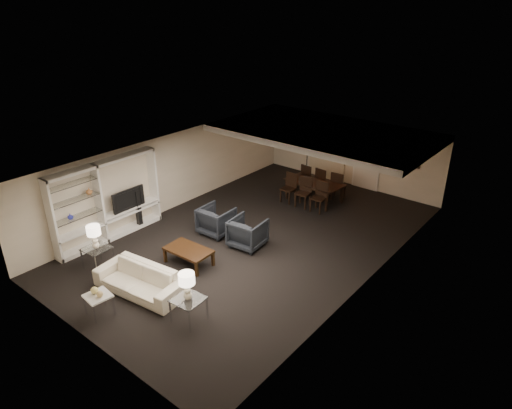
{
  "coord_description": "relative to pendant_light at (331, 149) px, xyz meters",
  "views": [
    {
      "loc": [
        7.33,
        -9.06,
        6.52
      ],
      "look_at": [
        0.0,
        0.0,
        1.1
      ],
      "focal_mm": 32.0,
      "sensor_mm": 36.0,
      "label": 1
    }
  ],
  "objects": [
    {
      "name": "chair_fl",
      "position": [
        -1.08,
        0.51,
        -1.42
      ],
      "size": [
        0.51,
        0.51,
        1.0
      ],
      "primitive_type": null,
      "rotation": [
        0.0,
        0.0,
        3.04
      ],
      "color": "black",
      "rests_on": "floor"
    },
    {
      "name": "dining_table",
      "position": [
        -0.48,
        -0.14,
        -1.58
      ],
      "size": [
        2.03,
        1.27,
        0.68
      ],
      "primitive_type": "imported",
      "rotation": [
        0.0,
        0.0,
        -0.11
      ],
      "color": "black",
      "rests_on": "floor"
    },
    {
      "name": "wall_back",
      "position": [
        -0.3,
        2.0,
        -0.67
      ],
      "size": [
        7.0,
        0.02,
        2.5
      ],
      "primitive_type": "cube",
      "color": "beige",
      "rests_on": "ground"
    },
    {
      "name": "curtains",
      "position": [
        -1.2,
        1.92,
        -0.72
      ],
      "size": [
        1.5,
        0.12,
        2.4
      ],
      "primitive_type": "cube",
      "color": "beige",
      "rests_on": "wall_back"
    },
    {
      "name": "vase_amber",
      "position": [
        -3.61,
        -6.6,
        -0.27
      ],
      "size": [
        0.18,
        0.18,
        0.18
      ],
      "primitive_type": "imported",
      "color": "#C17840",
      "rests_on": "media_unit"
    },
    {
      "name": "painting",
      "position": [
        1.8,
        1.96,
        -0.37
      ],
      "size": [
        0.95,
        0.04,
        0.65
      ],
      "primitive_type": "cube",
      "color": "#142D38",
      "rests_on": "wall_back"
    },
    {
      "name": "table_lamp_left",
      "position": [
        -2.53,
        -7.27,
        -1.02
      ],
      "size": [
        0.39,
        0.39,
        0.64
      ],
      "primitive_type": null,
      "rotation": [
        0.0,
        0.0,
        0.11
      ],
      "color": "#F3E4CD",
      "rests_on": "side_table_left"
    },
    {
      "name": "chair_nl",
      "position": [
        -1.08,
        -0.79,
        -1.42
      ],
      "size": [
        0.46,
        0.46,
        1.0
      ],
      "primitive_type": null,
      "rotation": [
        0.0,
        0.0,
        0.0
      ],
      "color": "black",
      "rests_on": "floor"
    },
    {
      "name": "chair_nm",
      "position": [
        -0.48,
        -0.79,
        -1.42
      ],
      "size": [
        0.52,
        0.52,
        1.0
      ],
      "primitive_type": null,
      "rotation": [
        0.0,
        0.0,
        0.13
      ],
      "color": "black",
      "rests_on": "floor"
    },
    {
      "name": "armchair_right",
      "position": [
        -0.23,
        -3.97,
        -1.5
      ],
      "size": [
        0.99,
        1.01,
        0.84
      ],
      "primitive_type": "imported",
      "rotation": [
        0.0,
        0.0,
        3.25
      ],
      "color": "black",
      "rests_on": "floor"
    },
    {
      "name": "marble_table",
      "position": [
        -0.83,
        -8.37,
        -1.66
      ],
      "size": [
        0.57,
        0.57,
        0.52
      ],
      "primitive_type": null,
      "rotation": [
        0.0,
        0.0,
        -0.12
      ],
      "color": "white",
      "rests_on": "floor"
    },
    {
      "name": "media_unit",
      "position": [
        -3.61,
        -6.1,
        -0.74
      ],
      "size": [
        0.38,
        3.4,
        2.35
      ],
      "primitive_type": null,
      "color": "white",
      "rests_on": "wall_left"
    },
    {
      "name": "armchair_left",
      "position": [
        -1.43,
        -3.97,
        -1.5
      ],
      "size": [
        0.94,
        0.97,
        0.84
      ],
      "primitive_type": "imported",
      "rotation": [
        0.0,
        0.0,
        3.19
      ],
      "color": "black",
      "rests_on": "floor"
    },
    {
      "name": "floor",
      "position": [
        -0.3,
        -3.5,
        -1.92
      ],
      "size": [
        11.0,
        11.0,
        0.0
      ],
      "primitive_type": "plane",
      "color": "black",
      "rests_on": "ground"
    },
    {
      "name": "television",
      "position": [
        -3.58,
        -5.49,
        -0.86
      ],
      "size": [
        1.07,
        0.14,
        0.62
      ],
      "primitive_type": "imported",
      "rotation": [
        0.0,
        0.0,
        1.57
      ],
      "color": "black",
      "rests_on": "media_unit"
    },
    {
      "name": "table_lamp_right",
      "position": [
        0.87,
        -7.27,
        -1.02
      ],
      "size": [
        0.38,
        0.38,
        0.64
      ],
      "primitive_type": null,
      "rotation": [
        0.0,
        0.0,
        -0.08
      ],
      "color": "white",
      "rests_on": "side_table_right"
    },
    {
      "name": "door",
      "position": [
        0.4,
        1.97,
        -0.87
      ],
      "size": [
        0.9,
        0.05,
        2.1
      ],
      "primitive_type": "cube",
      "color": "silver",
      "rests_on": "wall_back"
    },
    {
      "name": "gold_gourd_a",
      "position": [
        -0.93,
        -8.37,
        -1.32
      ],
      "size": [
        0.17,
        0.17,
        0.17
      ],
      "primitive_type": "sphere",
      "color": "#D3C46F",
      "rests_on": "marble_table"
    },
    {
      "name": "vase_blue",
      "position": [
        -3.61,
        -7.25,
        -0.78
      ],
      "size": [
        0.15,
        0.15,
        0.16
      ],
      "primitive_type": "imported",
      "color": "#262BA7",
      "rests_on": "media_unit"
    },
    {
      "name": "chair_fm",
      "position": [
        -0.48,
        0.51,
        -1.42
      ],
      "size": [
        0.52,
        0.52,
        1.0
      ],
      "primitive_type": null,
      "rotation": [
        0.0,
        0.0,
        3.02
      ],
      "color": "black",
      "rests_on": "floor"
    },
    {
      "name": "wall_right",
      "position": [
        3.2,
        -3.5,
        -0.67
      ],
      "size": [
        0.02,
        11.0,
        2.5
      ],
      "primitive_type": "cube",
      "color": "beige",
      "rests_on": "ground"
    },
    {
      "name": "ceiling_soffit",
      "position": [
        -0.3,
        0.0,
        0.48
      ],
      "size": [
        7.0,
        4.0,
        0.2
      ],
      "primitive_type": "cube",
      "color": "silver",
      "rests_on": "ceiling"
    },
    {
      "name": "coffee_table",
      "position": [
        -0.83,
        -5.67,
        -1.7
      ],
      "size": [
        1.27,
        0.77,
        0.44
      ],
      "primitive_type": null,
      "rotation": [
        0.0,
        0.0,
        0.04
      ],
      "color": "black",
      "rests_on": "floor"
    },
    {
      "name": "pendant_light",
      "position": [
        0.0,
        0.0,
        0.0
      ],
      "size": [
        0.52,
        0.52,
        0.24
      ],
      "primitive_type": "cylinder",
      "color": "#D8591E",
      "rests_on": "ceiling_soffit"
    },
    {
      "name": "chair_nr",
      "position": [
        0.12,
        -0.79,
        -1.42
      ],
      "size": [
        0.47,
        0.47,
        1.0
      ],
      "primitive_type": null,
      "rotation": [
        0.0,
        0.0,
        0.02
      ],
      "color": "black",
      "rests_on": "floor"
    },
    {
      "name": "wall_left",
      "position": [
        -3.8,
        -3.5,
        -0.67
      ],
      "size": [
        0.02,
        11.0,
        2.5
      ],
      "primitive_type": "cube",
      "color": "beige",
      "rests_on": "ground"
    },
    {
      "name": "side_table_left",
      "position": [
        -2.53,
        -7.27,
        -1.63
      ],
      "size": [
        0.66,
        0.66,
        0.58
      ],
      "primitive_type": null,
      "rotation": [
        0.0,
        0.0,
        0.07
      ],
      "color": "white",
      "rests_on": "floor"
    },
    {
      "name": "wall_front",
      "position": [
        -0.3,
        -9.0,
        -0.67
      ],
      "size": [
        7.0,
        0.02,
        2.5
      ],
      "primitive_type": "cube",
      "color": "beige",
      "rests_on": "ground"
    },
    {
      "name": "sofa",
      "position": [
        -0.83,
        -7.27,
        -1.59
      ],
      "size": [
        2.35,
        1.16,
        0.66
      ],
      "primitive_type": "imported",
      "rotation": [
        0.0,
        0.0,
        0.12
      ],
      "color": "beige",
      "rests_on": "floor"
    },
    {
      "name": "chair_fr",
      "position": [
        0.12,
        0.51,
        -1.42
      ],
      "size": [
        0.51,
        0.51,
        1.0
      ],
      "primitive_type": null,
      "rotation": [
        0.0,
        0.0,
        3.25
      ],
      "color": "black",
      "rests_on": "floor"
    },
    {
      "name": "floor_lamp",
      "position": [
        -1.37,
        0.75,
        -1.2
      ],
      "size": [
        0.26,
        0.26,
        1.43
      ],
      "primitive_type": null,
      "rotation": [
        0.0,
        0.0,
        0.33
      ],
      "color": "black",
      "rests_on": "floor"
    },
    {
      "name": "side_table_right",
      "position": [
        0.87,
        -7.27,
        -1.63
      ],
      "size": [
        0.66,
        0.66,
        0.58
      ],
      "primitive_type": null,
      "rotation": [
        0.0,
        0.0,
        0.06
      ],
      "color": "silver",
      "rests_on": "floor"
    },
    {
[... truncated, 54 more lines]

